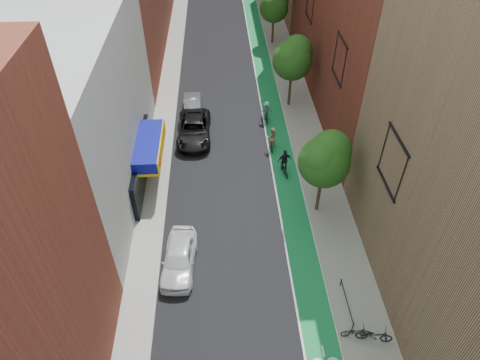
{
  "coord_description": "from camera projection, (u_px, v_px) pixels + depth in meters",
  "views": [
    {
      "loc": [
        -0.95,
        -10.91,
        21.58
      ],
      "look_at": [
        0.31,
        11.84,
        1.5
      ],
      "focal_mm": 32.0,
      "sensor_mm": 36.0,
      "label": 1
    }
  ],
  "objects": [
    {
      "name": "parked_car_black",
      "position": [
        194.0,
        129.0,
        36.27
      ],
      "size": [
        2.8,
        5.98,
        1.66
      ],
      "primitive_type": "imported",
      "rotation": [
        0.0,
        0.0,
        -0.01
      ],
      "color": "black",
      "rests_on": "ground"
    },
    {
      "name": "tree_near",
      "position": [
        325.0,
        159.0,
        27.14
      ],
      "size": [
        3.4,
        3.36,
        6.42
      ],
      "color": "#332619",
      "rests_on": "ground"
    },
    {
      "name": "cyclist_lane_near",
      "position": [
        272.0,
        140.0,
        34.97
      ],
      "size": [
        0.83,
        1.61,
        2.05
      ],
      "rotation": [
        0.0,
        0.0,
        3.13
      ],
      "color": "black",
      "rests_on": "ground"
    },
    {
      "name": "parked_bike_far",
      "position": [
        355.0,
        332.0,
        22.65
      ],
      "size": [
        1.55,
        0.56,
        0.81
      ],
      "primitive_type": "imported",
      "rotation": [
        0.0,
        0.0,
        1.55
      ],
      "color": "black",
      "rests_on": "sidewalk_right"
    },
    {
      "name": "building_left_white",
      "position": [
        69.0,
        114.0,
        28.54
      ],
      "size": [
        8.0,
        20.0,
        12.0
      ],
      "primitive_type": "cube",
      "color": "silver",
      "rests_on": "ground"
    },
    {
      "name": "cyclist_lane_far",
      "position": [
        266.0,
        113.0,
        38.12
      ],
      "size": [
        1.05,
        1.67,
        1.96
      ],
      "rotation": [
        0.0,
        0.0,
        3.15
      ],
      "color": "black",
      "rests_on": "ground"
    },
    {
      "name": "bike_lane",
      "position": [
        269.0,
        95.0,
        42.12
      ],
      "size": [
        2.0,
        68.0,
        0.01
      ],
      "primitive_type": "cube",
      "color": "#167D33",
      "rests_on": "ground"
    },
    {
      "name": "ground",
      "position": [
        247.0,
        350.0,
        22.48
      ],
      "size": [
        160.0,
        160.0,
        0.0
      ],
      "primitive_type": "plane",
      "color": "black",
      "rests_on": "ground"
    },
    {
      "name": "tree_mid",
      "position": [
        293.0,
        57.0,
        37.47
      ],
      "size": [
        3.55,
        3.53,
        6.74
      ],
      "color": "#332619",
      "rests_on": "ground"
    },
    {
      "name": "cyclist_lane_mid",
      "position": [
        284.0,
        165.0,
        32.65
      ],
      "size": [
        1.14,
        1.72,
        2.19
      ],
      "rotation": [
        0.0,
        0.0,
        3.32
      ],
      "color": "black",
      "rests_on": "ground"
    },
    {
      "name": "sidewalk_right",
      "position": [
        295.0,
        94.0,
        42.17
      ],
      "size": [
        3.0,
        68.0,
        0.15
      ],
      "primitive_type": "cube",
      "color": "gray",
      "rests_on": "ground"
    },
    {
      "name": "parked_car_white",
      "position": [
        179.0,
        258.0,
        26.02
      ],
      "size": [
        2.27,
        4.9,
        1.62
      ],
      "primitive_type": "imported",
      "rotation": [
        0.0,
        0.0,
        -0.08
      ],
      "color": "white",
      "rests_on": "ground"
    },
    {
      "name": "parked_bike_near",
      "position": [
        374.0,
        335.0,
        22.41
      ],
      "size": [
        2.01,
        1.01,
        1.01
      ],
      "primitive_type": "imported",
      "rotation": [
        0.0,
        0.0,
        1.39
      ],
      "color": "black",
      "rests_on": "sidewalk_right"
    },
    {
      "name": "tree_far",
      "position": [
        274.0,
        5.0,
        48.21
      ],
      "size": [
        3.3,
        3.25,
        6.21
      ],
      "color": "#332619",
      "rests_on": "ground"
    },
    {
      "name": "parked_car_silver",
      "position": [
        193.0,
        107.0,
        39.13
      ],
      "size": [
        1.66,
        4.47,
        1.46
      ],
      "primitive_type": "imported",
      "rotation": [
        0.0,
        0.0,
        0.03
      ],
      "color": "gray",
      "rests_on": "ground"
    },
    {
      "name": "sidewalk_left",
      "position": [
        167.0,
        98.0,
        41.65
      ],
      "size": [
        2.0,
        68.0,
        0.15
      ],
      "primitive_type": "cube",
      "color": "gray",
      "rests_on": "ground"
    }
  ]
}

